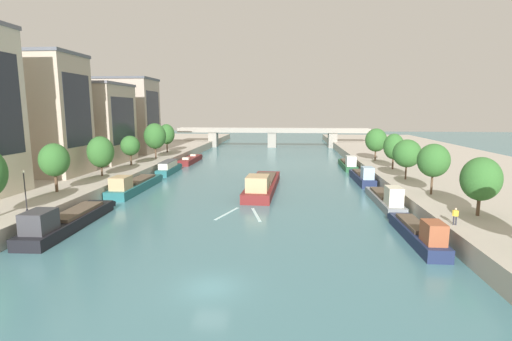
# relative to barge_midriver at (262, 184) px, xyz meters

# --- Properties ---
(ground_plane) EXTENTS (400.00, 400.00, 0.00)m
(ground_plane) POSITION_rel_barge_midriver_xyz_m (-1.49, -33.01, -1.04)
(ground_plane) COLOR teal
(quay_left) EXTENTS (36.00, 170.00, 2.03)m
(quay_left) POSITION_rel_barge_midriver_xyz_m (-39.63, 21.99, -0.03)
(quay_left) COLOR #B7AD9E
(quay_left) RESTS_ON ground
(quay_right) EXTENTS (36.00, 170.00, 2.03)m
(quay_right) POSITION_rel_barge_midriver_xyz_m (36.64, 21.99, -0.03)
(quay_right) COLOR #B7AD9E
(quay_right) RESTS_ON ground
(barge_midriver) EXTENTS (4.93, 21.36, 3.45)m
(barge_midriver) POSITION_rel_barge_midriver_xyz_m (0.00, 0.00, 0.00)
(barge_midriver) COLOR maroon
(barge_midriver) RESTS_ON ground
(wake_behind_barge) EXTENTS (5.59, 6.02, 0.03)m
(wake_behind_barge) POSITION_rel_barge_midriver_xyz_m (-1.63, -13.61, -1.02)
(wake_behind_barge) COLOR silver
(wake_behind_barge) RESTS_ON ground
(moored_boat_left_lone) EXTENTS (3.58, 16.19, 3.24)m
(moored_boat_left_lone) POSITION_rel_barge_midriver_xyz_m (-19.49, -21.01, -0.08)
(moored_boat_left_lone) COLOR black
(moored_boat_left_lone) RESTS_ON ground
(moored_boat_left_midway) EXTENTS (3.17, 16.57, 3.14)m
(moored_boat_left_midway) POSITION_rel_barge_midriver_xyz_m (-19.96, -1.77, -0.07)
(moored_boat_left_midway) COLOR #23666B
(moored_boat_left_midway) RESTS_ON ground
(moored_boat_left_downstream) EXTENTS (2.55, 11.78, 2.54)m
(moored_boat_left_downstream) POSITION_rel_barge_midriver_xyz_m (-19.86, 15.22, 0.02)
(moored_boat_left_downstream) COLOR #23666B
(moored_boat_left_downstream) RESTS_ON ground
(moored_boat_left_second) EXTENTS (2.76, 14.41, 2.34)m
(moored_boat_left_second) POSITION_rel_barge_midriver_xyz_m (-19.50, 30.78, -0.39)
(moored_boat_left_second) COLOR maroon
(moored_boat_left_second) RESTS_ON ground
(moored_boat_right_upstream) EXTENTS (2.35, 12.70, 3.06)m
(moored_boat_right_upstream) POSITION_rel_barge_midriver_xyz_m (16.55, -21.86, -0.12)
(moored_boat_right_upstream) COLOR #1E284C
(moored_boat_right_upstream) RESTS_ON ground
(moored_boat_right_gap_after) EXTENTS (2.45, 14.25, 3.28)m
(moored_boat_right_gap_after) POSITION_rel_barge_midriver_xyz_m (16.98, -7.64, -0.10)
(moored_boat_right_gap_after) COLOR gray
(moored_boat_right_gap_after) RESTS_ON ground
(moored_boat_right_second) EXTENTS (2.55, 13.15, 3.31)m
(moored_boat_right_second) POSITION_rel_barge_midriver_xyz_m (16.98, 8.40, -0.03)
(moored_boat_right_second) COLOR #1E284C
(moored_boat_right_second) RESTS_ON ground
(moored_boat_right_far) EXTENTS (2.71, 14.31, 3.13)m
(moored_boat_right_far) POSITION_rel_barge_midriver_xyz_m (16.96, 24.85, -0.12)
(moored_boat_right_far) COLOR #235633
(moored_boat_right_far) RESTS_ON ground
(tree_left_midway) EXTENTS (3.73, 3.73, 6.34)m
(tree_left_midway) POSITION_rel_barge_midriver_xyz_m (-26.07, -12.17, 5.17)
(tree_left_midway) COLOR brown
(tree_left_midway) RESTS_ON quay_left
(tree_left_nearest) EXTENTS (4.14, 4.14, 6.42)m
(tree_left_nearest) POSITION_rel_barge_midriver_xyz_m (-25.97, -0.19, 4.90)
(tree_left_nearest) COLOR brown
(tree_left_nearest) RESTS_ON quay_left
(tree_left_far) EXTENTS (3.60, 3.60, 5.69)m
(tree_left_far) POSITION_rel_barge_midriver_xyz_m (-26.10, 11.67, 4.76)
(tree_left_far) COLOR brown
(tree_left_far) RESTS_ON quay_left
(tree_left_distant) EXTENTS (4.75, 4.75, 7.65)m
(tree_left_distant) POSITION_rel_barge_midriver_xyz_m (-25.17, 22.75, 5.84)
(tree_left_distant) COLOR brown
(tree_left_distant) RESTS_ON quay_left
(tree_left_second) EXTENTS (3.91, 3.91, 7.03)m
(tree_left_second) POSITION_rel_barge_midriver_xyz_m (-26.32, 34.32, 5.51)
(tree_left_second) COLOR brown
(tree_left_second) RESTS_ON quay_left
(tree_right_end_of_row) EXTENTS (3.82, 3.82, 5.97)m
(tree_right_end_of_row) POSITION_rel_barge_midriver_xyz_m (23.16, -19.24, 4.75)
(tree_right_end_of_row) COLOR brown
(tree_right_end_of_row) RESTS_ON quay_right
(tree_right_by_lamp) EXTENTS (3.89, 3.89, 6.42)m
(tree_right_by_lamp) POSITION_rel_barge_midriver_xyz_m (22.09, -9.49, 5.30)
(tree_right_by_lamp) COLOR brown
(tree_right_by_lamp) RESTS_ON quay_right
(tree_right_far) EXTENTS (4.19, 4.19, 6.14)m
(tree_right_far) POSITION_rel_barge_midriver_xyz_m (21.99, 0.90, 4.99)
(tree_right_far) COLOR brown
(tree_right_far) RESTS_ON quay_right
(tree_right_midway) EXTENTS (3.56, 3.56, 6.38)m
(tree_right_midway) POSITION_rel_barge_midriver_xyz_m (22.74, 11.07, 5.07)
(tree_right_midway) COLOR brown
(tree_right_midway) RESTS_ON quay_right
(tree_right_distant) EXTENTS (4.41, 4.41, 6.73)m
(tree_right_distant) POSITION_rel_barge_midriver_xyz_m (22.19, 22.58, 5.29)
(tree_right_distant) COLOR brown
(tree_right_distant) RESTS_ON quay_right
(lamppost_left_bank) EXTENTS (0.28, 0.28, 4.37)m
(lamppost_left_bank) POSITION_rel_barge_midriver_xyz_m (-23.44, -21.56, 3.39)
(lamppost_left_bank) COLOR black
(lamppost_left_bank) RESTS_ON quay_left
(building_left_middle) EXTENTS (13.27, 9.67, 19.48)m
(building_left_middle) POSITION_rel_barge_midriver_xyz_m (-35.86, 0.23, 10.74)
(building_left_middle) COLOR #B2A38E
(building_left_middle) RESTS_ON quay_left
(building_left_corner) EXTENTS (14.37, 13.24, 15.79)m
(building_left_corner) POSITION_rel_barge_midriver_xyz_m (-35.86, 15.68, 8.90)
(building_left_corner) COLOR #B2A38E
(building_left_corner) RESTS_ON quay_left
(building_left_tall) EXTENTS (14.52, 10.62, 18.09)m
(building_left_tall) POSITION_rel_barge_midriver_xyz_m (-35.86, 32.36, 10.05)
(building_left_tall) COLOR #A89989
(building_left_tall) RESTS_ON quay_left
(bridge_far) EXTENTS (64.28, 4.40, 6.46)m
(bridge_far) POSITION_rel_barge_midriver_xyz_m (-1.49, 69.87, 3.12)
(bridge_far) COLOR gray
(bridge_far) RESTS_ON ground
(person_on_quay) EXTENTS (0.51, 0.29, 1.62)m
(person_on_quay) POSITION_rel_barge_midriver_xyz_m (19.49, -22.70, 1.92)
(person_on_quay) COLOR #2D2D38
(person_on_quay) RESTS_ON quay_right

